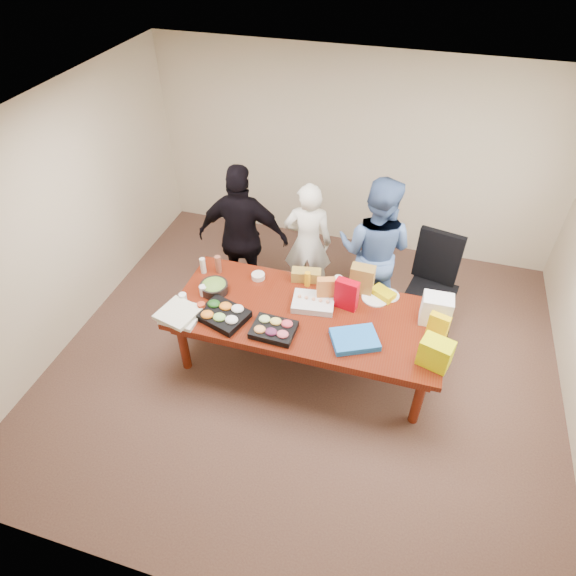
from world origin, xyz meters
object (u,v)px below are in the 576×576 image
(sheet_cake, at_px, (313,303))
(office_chair, at_px, (431,291))
(conference_table, at_px, (306,338))
(salad_bowl, at_px, (214,288))
(person_right, at_px, (374,251))
(person_center, at_px, (308,243))

(sheet_cake, bearing_deg, office_chair, 25.12)
(conference_table, xyz_separation_m, salad_bowl, (-1.06, 0.05, 0.42))
(conference_table, relative_size, office_chair, 2.34)
(conference_table, xyz_separation_m, person_right, (0.52, 1.05, 0.55))
(salad_bowl, bearing_deg, office_chair, 20.43)
(office_chair, height_order, person_right, person_right)
(person_center, bearing_deg, office_chair, 160.24)
(person_right, height_order, sheet_cake, person_right)
(conference_table, distance_m, person_center, 1.24)
(salad_bowl, bearing_deg, person_center, 54.69)
(person_center, xyz_separation_m, sheet_cake, (0.32, -1.00, -0.02))
(conference_table, height_order, person_center, person_center)
(person_center, bearing_deg, sheet_cake, 96.83)
(person_right, bearing_deg, salad_bowl, 41.57)
(office_chair, relative_size, person_center, 0.74)
(conference_table, height_order, sheet_cake, sheet_cake)
(office_chair, height_order, sheet_cake, office_chair)
(person_center, xyz_separation_m, person_right, (0.81, -0.08, 0.12))
(person_right, bearing_deg, sheet_cake, 71.18)
(person_right, relative_size, sheet_cake, 4.26)
(conference_table, bearing_deg, sheet_cake, 75.79)
(conference_table, height_order, person_right, person_right)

